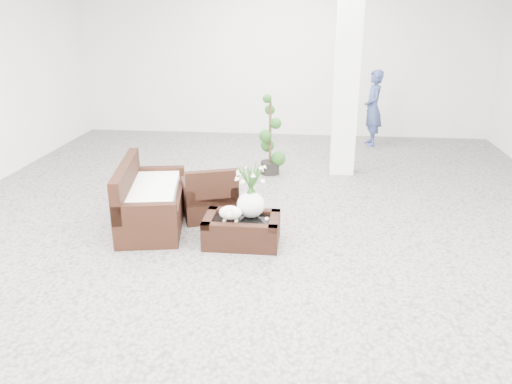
# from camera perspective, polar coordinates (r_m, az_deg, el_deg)

# --- Properties ---
(ground) EXTENTS (11.00, 11.00, 0.00)m
(ground) POSITION_cam_1_polar(r_m,az_deg,el_deg) (6.45, 0.09, -4.88)
(ground) COLOR gray
(ground) RESTS_ON ground
(column) EXTENTS (0.40, 0.40, 3.50)m
(column) POSITION_cam_1_polar(r_m,az_deg,el_deg) (8.69, 10.19, 13.35)
(column) COLOR white
(column) RESTS_ON ground
(coffee_table) EXTENTS (0.90, 0.60, 0.31)m
(coffee_table) POSITION_cam_1_polar(r_m,az_deg,el_deg) (6.18, -1.60, -4.43)
(coffee_table) COLOR #32180E
(coffee_table) RESTS_ON ground
(sheep_figurine) EXTENTS (0.28, 0.23, 0.21)m
(sheep_figurine) POSITION_cam_1_polar(r_m,az_deg,el_deg) (6.00, -2.89, -2.50)
(sheep_figurine) COLOR white
(sheep_figurine) RESTS_ON coffee_table
(planter_narcissus) EXTENTS (0.44, 0.44, 0.80)m
(planter_narcissus) POSITION_cam_1_polar(r_m,az_deg,el_deg) (6.05, -0.59, 0.71)
(planter_narcissus) COLOR white
(planter_narcissus) RESTS_ON coffee_table
(tealight) EXTENTS (0.04, 0.04, 0.03)m
(tealight) POSITION_cam_1_polar(r_m,az_deg,el_deg) (6.10, 1.21, -3.01)
(tealight) COLOR white
(tealight) RESTS_ON coffee_table
(armchair) EXTENTS (0.88, 0.86, 0.74)m
(armchair) POSITION_cam_1_polar(r_m,az_deg,el_deg) (6.92, -5.28, 0.14)
(armchair) COLOR #32180E
(armchair) RESTS_ON ground
(loveseat) EXTENTS (1.03, 1.69, 0.84)m
(loveseat) POSITION_cam_1_polar(r_m,az_deg,el_deg) (6.75, -11.64, -0.25)
(loveseat) COLOR #32180E
(loveseat) RESTS_ON ground
(topiary) EXTENTS (0.36, 0.36, 1.35)m
(topiary) POSITION_cam_1_polar(r_m,az_deg,el_deg) (8.64, 1.60, 6.37)
(topiary) COLOR #1E4616
(topiary) RESTS_ON ground
(shopper) EXTENTS (0.42, 0.59, 1.55)m
(shopper) POSITION_cam_1_polar(r_m,az_deg,el_deg) (10.80, 13.03, 9.16)
(shopper) COLOR navy
(shopper) RESTS_ON ground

